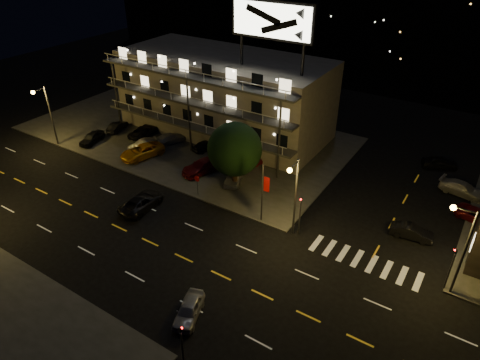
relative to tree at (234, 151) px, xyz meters
The scene contains 29 objects.
ground 12.92m from the tree, 87.42° to the right, with size 140.00×140.00×0.00m, color black.
curb_nw 16.29m from the tree, 149.39° to the left, with size 44.00×24.00×0.15m, color #31312F.
motel 15.14m from the tree, 128.44° to the left, with size 28.00×13.80×18.10m.
hill_backdrop 57.42m from the tree, 95.43° to the left, with size 120.00×25.00×24.00m.
streetlight_nw 25.79m from the tree, behind, with size 0.44×1.92×8.00m.
streetlight_nc 9.94m from the tree, 24.40° to the right, with size 0.44×1.92×8.00m.
streetlight_ne 22.99m from the tree, ahead, with size 1.92×0.44×8.00m.
signal_nw 10.39m from the tree, 20.36° to the right, with size 0.20×0.27×4.60m.
signal_sw 22.74m from the tree, 65.07° to the right, with size 0.20×0.27×4.60m.
signal_ne 22.91m from the tree, ahead, with size 0.27×0.20×4.60m.
banner_north 6.81m from the tree, 32.88° to the right, with size 0.83×0.16×6.40m.
stop_sign 5.17m from the tree, 125.31° to the right, with size 0.91×0.11×2.61m.
tree is the anchor object (origin of this frame).
lot_car_0 22.25m from the tree, behind, with size 1.62×4.03×1.37m, color black.
lot_car_1 15.25m from the tree, behind, with size 1.40×4.01×1.32m, color #96969B.
lot_car_2 13.99m from the tree, behind, with size 2.53×5.50×1.53m, color orange.
lot_car_3 6.19m from the tree, behind, with size 2.16×5.31×1.54m, color #550C11.
lot_car_4 3.93m from the tree, 127.35° to the left, with size 1.70×4.21×1.44m, color #96969B.
lot_car_5 22.48m from the tree, behind, with size 1.29×3.70×1.22m, color black.
lot_car_6 18.43m from the tree, 166.39° to the left, with size 2.29×4.96×1.38m, color black.
lot_car_7 14.45m from the tree, 160.48° to the left, with size 1.79×4.40×1.28m, color #96969B.
lot_car_8 10.39m from the tree, 145.52° to the left, with size 1.53×3.80×1.29m, color black.
lot_car_9 5.80m from the tree, 106.40° to the left, with size 1.47×4.21×1.39m, color #550C11.
side_car_0 19.12m from the tree, ahead, with size 1.36×3.91×1.29m, color black.
side_car_1 25.15m from the tree, 18.38° to the left, with size 2.05×4.44×1.23m, color #550C11.
side_car_2 24.93m from the tree, 29.65° to the left, with size 1.95×4.81×1.39m, color #96969B.
side_car_3 25.20m from the tree, 43.27° to the left, with size 1.64×4.07×1.39m, color black.
road_car_east 18.64m from the tree, 67.43° to the right, with size 1.57×3.91×1.33m, color #96969B.
road_car_west 10.95m from the tree, 125.19° to the right, with size 2.42×5.24×1.46m, color black.
Camera 1 is at (21.57, -21.29, 25.52)m, focal length 32.00 mm.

